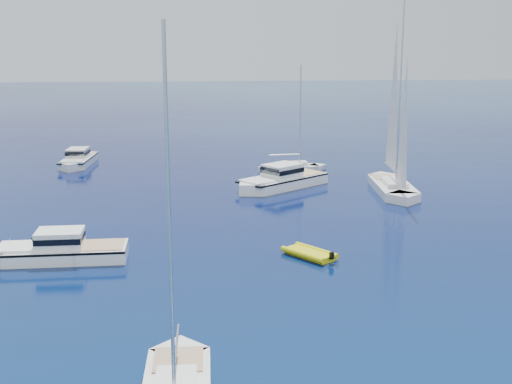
# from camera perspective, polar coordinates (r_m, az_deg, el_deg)

# --- Properties ---
(motor_cruiser_centre) EXTENTS (9.50, 3.00, 2.49)m
(motor_cruiser_centre) POSITION_cam_1_polar(r_m,az_deg,el_deg) (44.19, -16.39, -5.55)
(motor_cruiser_centre) COLOR white
(motor_cruiser_centre) RESTS_ON ground
(motor_cruiser_distant) EXTENTS (10.55, 9.22, 2.83)m
(motor_cruiser_distant) POSITION_cam_1_polar(r_m,az_deg,el_deg) (62.76, 2.08, 0.36)
(motor_cruiser_distant) COLOR white
(motor_cruiser_distant) RESTS_ON ground
(motor_cruiser_horizon) EXTENTS (3.51, 9.24, 2.37)m
(motor_cruiser_horizon) POSITION_cam_1_polar(r_m,az_deg,el_deg) (76.49, -14.82, 2.20)
(motor_cruiser_horizon) COLOR silver
(motor_cruiser_horizon) RESTS_ON ground
(sailboat_centre) EXTENTS (7.91, 2.78, 11.39)m
(sailboat_centre) POSITION_cam_1_polar(r_m,az_deg,el_deg) (71.22, 3.10, 1.85)
(sailboat_centre) COLOR white
(sailboat_centre) RESTS_ON ground
(sailboat_sails_r) EXTENTS (4.01, 12.04, 17.40)m
(sailboat_sails_r) POSITION_cam_1_polar(r_m,az_deg,el_deg) (62.36, 11.47, 0.03)
(sailboat_sails_r) COLOR white
(sailboat_sails_r) RESTS_ON ground
(tender_yellow) EXTENTS (3.84, 4.17, 0.95)m
(tender_yellow) POSITION_cam_1_polar(r_m,az_deg,el_deg) (43.19, 4.54, -5.48)
(tender_yellow) COLOR #D7D10C
(tender_yellow) RESTS_ON ground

